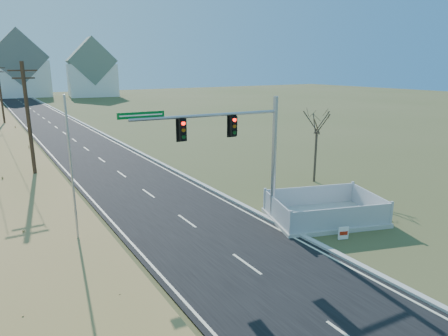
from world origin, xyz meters
The scene contains 12 objects.
ground centered at (0.00, 0.00, 0.00)m, with size 260.00×260.00×0.00m, color #454B24.
road centered at (0.00, 50.00, 0.03)m, with size 8.00×180.00×0.06m, color black.
curb centered at (4.15, 50.00, 0.09)m, with size 0.30×180.00×0.18m, color #B2AFA8.
utility_pole_near centered at (-6.50, 15.00, 4.68)m, with size 1.80×0.26×9.00m.
utility_pole_mid centered at (-6.50, 45.00, 4.68)m, with size 1.80×0.26×9.00m.
condo_n centered at (2.00, 112.00, 7.61)m, with size 15.27×10.20×18.54m.
condo_ne centered at (20.00, 104.00, 6.84)m, with size 14.12×10.51×16.52m.
traffic_signal_mast centered at (2.64, 2.00, 4.37)m, with size 8.91×1.01×7.11m.
fence_enclosure centered at (7.00, 0.16, 0.28)m, with size 7.24×5.97×1.42m.
open_sign centered at (5.78, -2.39, 0.37)m, with size 0.54×0.25×0.69m.
flagpole centered at (-6.35, 2.04, 3.03)m, with size 0.34×0.34×7.59m.
bare_tree centered at (12.10, 6.24, 4.76)m, with size 2.23×2.23×5.91m.
Camera 1 is at (-9.45, -15.34, 8.74)m, focal length 32.00 mm.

